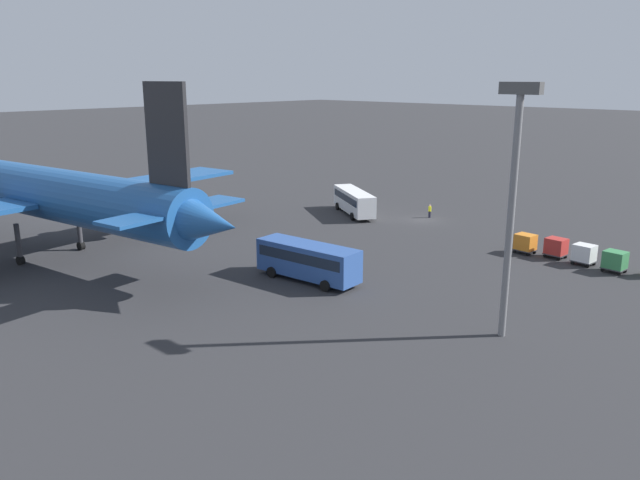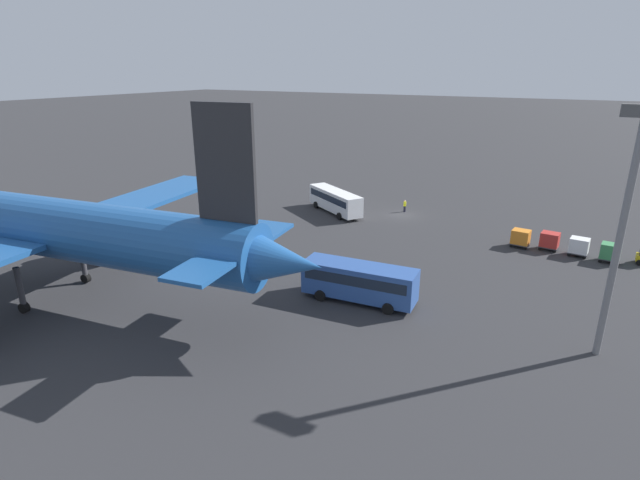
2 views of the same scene
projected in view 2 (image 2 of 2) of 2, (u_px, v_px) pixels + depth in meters
The scene contains 10 objects.
ground_plane at pixel (401, 215), 70.54m from camera, with size 600.00×600.00×0.00m, color #2D2D30.
airplane at pixel (31, 225), 43.85m from camera, with size 55.72×48.36×17.59m.
shuttle_bus_near at pixel (335, 199), 70.94m from camera, with size 10.53×7.88×3.21m.
shuttle_bus_far at pixel (359, 280), 44.01m from camera, with size 10.31×3.85×3.38m.
worker_person at pixel (405, 206), 71.64m from camera, with size 0.38×0.38×1.74m.
cargo_cart_green at pixel (611, 252), 53.01m from camera, with size 2.14×1.86×2.06m.
cargo_cart_white at pixel (579, 246), 54.75m from camera, with size 2.14×1.86×2.06m.
cargo_cart_red at pixel (550, 240), 56.58m from camera, with size 2.14×1.86×2.06m.
cargo_cart_orange at pixel (521, 237), 57.50m from camera, with size 2.14×1.86×2.06m.
light_pole at pixel (626, 211), 32.89m from camera, with size 2.80×0.70×17.63m.
Camera 2 is at (-23.03, 64.78, 19.83)m, focal length 28.00 mm.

